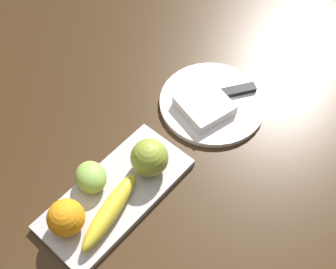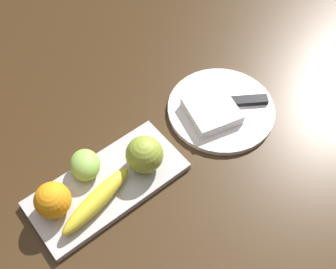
{
  "view_description": "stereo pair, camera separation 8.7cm",
  "coord_description": "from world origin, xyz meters",
  "px_view_note": "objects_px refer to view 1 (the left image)",
  "views": [
    {
      "loc": [
        0.2,
        0.33,
        0.76
      ],
      "look_at": [
        -0.17,
        0.0,
        0.05
      ],
      "focal_mm": 44.3,
      "sensor_mm": 36.0,
      "label": 1
    },
    {
      "loc": [
        0.14,
        0.39,
        0.76
      ],
      "look_at": [
        -0.17,
        0.0,
        0.05
      ],
      "focal_mm": 44.3,
      "sensor_mm": 36.0,
      "label": 2
    }
  ],
  "objects_px": {
    "orange_near_apple": "(66,218)",
    "folded_napkin": "(205,105)",
    "apple": "(150,158)",
    "grape_bunch": "(90,178)",
    "dinner_plate": "(212,103)",
    "banana": "(110,211)",
    "knife": "(231,92)",
    "fruit_tray": "(116,194)"
  },
  "relations": [
    {
      "from": "orange_near_apple",
      "to": "folded_napkin",
      "type": "height_order",
      "value": "orange_near_apple"
    },
    {
      "from": "apple",
      "to": "folded_napkin",
      "type": "height_order",
      "value": "apple"
    },
    {
      "from": "grape_bunch",
      "to": "apple",
      "type": "bearing_deg",
      "value": 149.19
    },
    {
      "from": "apple",
      "to": "dinner_plate",
      "type": "bearing_deg",
      "value": -176.65
    },
    {
      "from": "apple",
      "to": "banana",
      "type": "xyz_separation_m",
      "value": [
        0.13,
        0.01,
        -0.02
      ]
    },
    {
      "from": "apple",
      "to": "knife",
      "type": "height_order",
      "value": "apple"
    },
    {
      "from": "apple",
      "to": "folded_napkin",
      "type": "xyz_separation_m",
      "value": [
        -0.2,
        -0.01,
        -0.03
      ]
    },
    {
      "from": "banana",
      "to": "knife",
      "type": "height_order",
      "value": "banana"
    },
    {
      "from": "apple",
      "to": "grape_bunch",
      "type": "bearing_deg",
      "value": -30.81
    },
    {
      "from": "orange_near_apple",
      "to": "dinner_plate",
      "type": "relative_size",
      "value": 0.28
    },
    {
      "from": "banana",
      "to": "folded_napkin",
      "type": "bearing_deg",
      "value": -8.06
    },
    {
      "from": "fruit_tray",
      "to": "grape_bunch",
      "type": "xyz_separation_m",
      "value": [
        0.02,
        -0.05,
        0.03
      ]
    },
    {
      "from": "grape_bunch",
      "to": "dinner_plate",
      "type": "relative_size",
      "value": 0.29
    },
    {
      "from": "grape_bunch",
      "to": "dinner_plate",
      "type": "distance_m",
      "value": 0.34
    },
    {
      "from": "fruit_tray",
      "to": "knife",
      "type": "height_order",
      "value": "knife"
    },
    {
      "from": "apple",
      "to": "knife",
      "type": "relative_size",
      "value": 0.48
    },
    {
      "from": "knife",
      "to": "apple",
      "type": "bearing_deg",
      "value": 32.23
    },
    {
      "from": "banana",
      "to": "grape_bunch",
      "type": "height_order",
      "value": "grape_bunch"
    },
    {
      "from": "apple",
      "to": "knife",
      "type": "bearing_deg",
      "value": 178.93
    },
    {
      "from": "banana",
      "to": "folded_napkin",
      "type": "relative_size",
      "value": 1.66
    },
    {
      "from": "folded_napkin",
      "to": "dinner_plate",
      "type": "bearing_deg",
      "value": 180.0
    },
    {
      "from": "banana",
      "to": "orange_near_apple",
      "type": "relative_size",
      "value": 2.55
    },
    {
      "from": "banana",
      "to": "apple",
      "type": "bearing_deg",
      "value": -6.51
    },
    {
      "from": "banana",
      "to": "grape_bunch",
      "type": "distance_m",
      "value": 0.08
    },
    {
      "from": "dinner_plate",
      "to": "knife",
      "type": "relative_size",
      "value": 1.52
    },
    {
      "from": "grape_bunch",
      "to": "folded_napkin",
      "type": "distance_m",
      "value": 0.31
    },
    {
      "from": "apple",
      "to": "orange_near_apple",
      "type": "height_order",
      "value": "apple"
    },
    {
      "from": "folded_napkin",
      "to": "knife",
      "type": "bearing_deg",
      "value": 166.47
    },
    {
      "from": "fruit_tray",
      "to": "apple",
      "type": "bearing_deg",
      "value": 171.16
    },
    {
      "from": "grape_bunch",
      "to": "orange_near_apple",
      "type": "bearing_deg",
      "value": 21.25
    },
    {
      "from": "fruit_tray",
      "to": "orange_near_apple",
      "type": "xyz_separation_m",
      "value": [
        0.11,
        -0.02,
        0.04
      ]
    },
    {
      "from": "apple",
      "to": "folded_napkin",
      "type": "distance_m",
      "value": 0.2
    },
    {
      "from": "dinner_plate",
      "to": "folded_napkin",
      "type": "relative_size",
      "value": 2.29
    },
    {
      "from": "orange_near_apple",
      "to": "grape_bunch",
      "type": "bearing_deg",
      "value": -158.75
    },
    {
      "from": "fruit_tray",
      "to": "folded_napkin",
      "type": "height_order",
      "value": "folded_napkin"
    },
    {
      "from": "banana",
      "to": "folded_napkin",
      "type": "distance_m",
      "value": 0.33
    },
    {
      "from": "folded_napkin",
      "to": "banana",
      "type": "bearing_deg",
      "value": 4.87
    },
    {
      "from": "apple",
      "to": "knife",
      "type": "xyz_separation_m",
      "value": [
        -0.28,
        0.01,
        -0.04
      ]
    },
    {
      "from": "folded_napkin",
      "to": "knife",
      "type": "distance_m",
      "value": 0.08
    },
    {
      "from": "orange_near_apple",
      "to": "fruit_tray",
      "type": "bearing_deg",
      "value": 171.53
    },
    {
      "from": "fruit_tray",
      "to": "grape_bunch",
      "type": "relative_size",
      "value": 4.55
    },
    {
      "from": "dinner_plate",
      "to": "orange_near_apple",
      "type": "bearing_deg",
      "value": -2.17
    }
  ]
}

